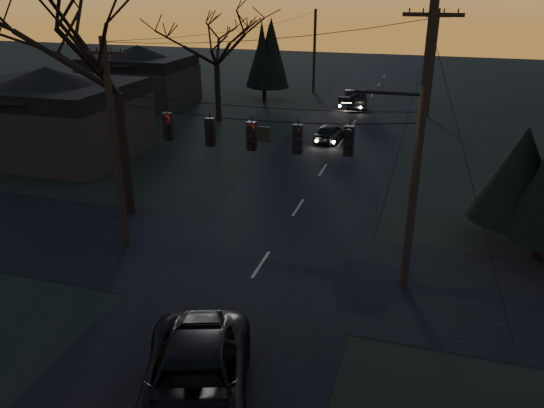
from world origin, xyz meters
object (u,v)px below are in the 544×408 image
(suv_near, at_px, (194,387))
(bare_tree_left, at_px, (112,39))
(utility_pole_far_l, at_px, (313,92))
(sedan_oncoming_b, at_px, (355,99))
(sedan_oncoming_a, at_px, (330,133))
(utility_pole_far_r, at_px, (427,117))
(utility_pole_left, at_px, (127,245))
(utility_pole_right, at_px, (403,286))

(suv_near, bearing_deg, bare_tree_left, 108.83)
(utility_pole_far_l, xyz_separation_m, sedan_oncoming_b, (5.20, -6.47, 0.81))
(sedan_oncoming_b, bearing_deg, sedan_oncoming_a, 77.53)
(utility_pole_far_r, distance_m, sedan_oncoming_a, 11.65)
(bare_tree_left, bearing_deg, utility_pole_far_l, 87.22)
(utility_pole_far_r, xyz_separation_m, bare_tree_left, (-13.10, -24.94, 8.08))
(utility_pole_left, relative_size, utility_pole_far_l, 1.06)
(utility_pole_far_r, bearing_deg, utility_pole_left, -112.33)
(bare_tree_left, height_order, sedan_oncoming_b, bare_tree_left)
(sedan_oncoming_a, xyz_separation_m, sedan_oncoming_b, (-0.00, 11.31, 0.18))
(utility_pole_far_l, relative_size, bare_tree_left, 0.69)
(bare_tree_left, xyz_separation_m, sedan_oncoming_a, (6.80, 15.16, -7.45))
(bare_tree_left, bearing_deg, sedan_oncoming_a, 65.84)
(utility_pole_right, bearing_deg, utility_pole_far_l, 107.72)
(utility_pole_right, xyz_separation_m, sedan_oncoming_b, (-6.30, 29.53, 0.81))
(bare_tree_left, bearing_deg, utility_pole_far_r, 62.29)
(utility_pole_left, distance_m, utility_pole_far_r, 30.27)
(bare_tree_left, distance_m, sedan_oncoming_a, 18.21)
(suv_near, distance_m, sedan_oncoming_a, 26.20)
(suv_near, bearing_deg, sedan_oncoming_a, 74.92)
(utility_pole_left, distance_m, bare_tree_left, 8.79)
(utility_pole_far_l, distance_m, bare_tree_left, 33.96)
(utility_pole_right, bearing_deg, bare_tree_left, 166.86)
(suv_near, xyz_separation_m, sedan_oncoming_b, (-1.60, 37.46, -0.03))
(utility_pole_left, distance_m, utility_pole_far_l, 36.00)
(utility_pole_left, xyz_separation_m, sedan_oncoming_a, (5.20, 18.22, 0.63))
(bare_tree_left, xyz_separation_m, sedan_oncoming_b, (6.80, 26.48, -7.27))
(bare_tree_left, bearing_deg, sedan_oncoming_b, 75.59)
(utility_pole_right, height_order, utility_pole_far_r, utility_pole_right)
(utility_pole_right, relative_size, bare_tree_left, 0.87)
(utility_pole_far_r, relative_size, bare_tree_left, 0.74)
(utility_pole_far_r, distance_m, bare_tree_left, 29.31)
(utility_pole_left, relative_size, bare_tree_left, 0.74)
(sedan_oncoming_a, bearing_deg, sedan_oncoming_b, -81.93)
(utility_pole_far_r, bearing_deg, utility_pole_far_l, 145.18)
(sedan_oncoming_b, bearing_deg, utility_pole_right, 89.57)
(utility_pole_right, xyz_separation_m, utility_pole_far_l, (-11.50, 36.00, 0.00))
(utility_pole_left, bearing_deg, utility_pole_right, 0.00)
(utility_pole_left, height_order, suv_near, utility_pole_left)
(utility_pole_far_l, xyz_separation_m, suv_near, (6.80, -43.93, 0.84))
(utility_pole_far_l, distance_m, suv_near, 44.46)
(utility_pole_far_l, relative_size, suv_near, 1.33)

